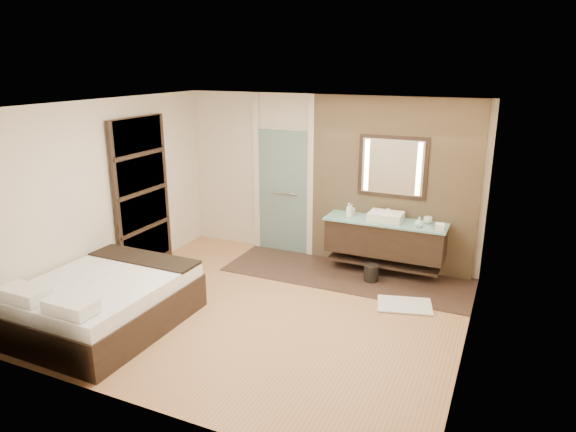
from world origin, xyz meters
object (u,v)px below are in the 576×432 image
at_px(mirror_unit, 392,167).
at_px(waste_bin, 371,273).
at_px(bed, 105,302).
at_px(vanity, 385,238).

height_order(mirror_unit, waste_bin, mirror_unit).
xyz_separation_m(mirror_unit, bed, (-2.75, -3.31, -1.33)).
distance_m(mirror_unit, waste_bin, 1.65).
distance_m(vanity, waste_bin, 0.60).
relative_size(vanity, waste_bin, 6.95).
distance_m(vanity, mirror_unit, 1.10).
bearing_deg(mirror_unit, waste_bin, -97.78).
bearing_deg(mirror_unit, vanity, -90.00).
height_order(vanity, mirror_unit, mirror_unit).
height_order(bed, waste_bin, bed).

